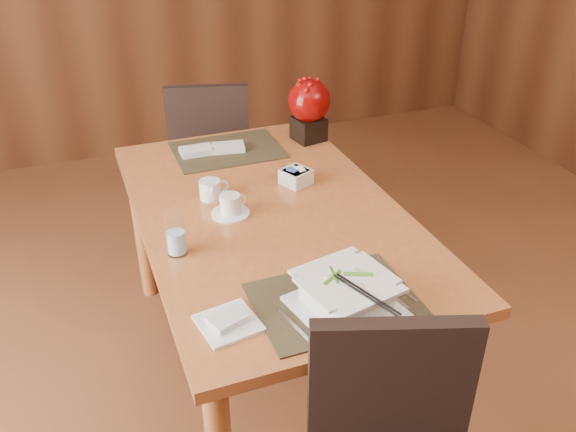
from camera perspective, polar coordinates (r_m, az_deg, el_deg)
name	(u,v)px	position (r m, az deg, el deg)	size (l,w,h in m)	color
dining_table	(271,234)	(2.21, -1.64, -1.67)	(0.90, 1.50, 0.75)	#AA5F2F
placemat_near	(335,300)	(1.74, 4.39, -7.88)	(0.45, 0.33, 0.01)	black
placemat_far	(228,150)	(2.63, -5.67, 6.15)	(0.45, 0.33, 0.01)	black
soup_setting	(346,295)	(1.68, 5.48, -7.39)	(0.31, 0.31, 0.11)	white
coffee_cup	(230,206)	(2.13, -5.43, 0.91)	(0.13, 0.13, 0.08)	white
water_glass	(176,234)	(1.92, -10.47, -1.63)	(0.06, 0.06, 0.15)	silver
creamer_jug	(210,190)	(2.24, -7.30, 2.46)	(0.10, 0.10, 0.07)	white
sugar_caddy	(296,177)	(2.33, 0.74, 3.68)	(0.10, 0.10, 0.06)	white
berry_decor	(309,106)	(2.67, 1.99, 10.21)	(0.19, 0.19, 0.27)	black
napkins_far	(215,149)	(2.61, -6.87, 6.26)	(0.27, 0.10, 0.02)	silver
bread_plate	(228,323)	(1.66, -5.60, -9.96)	(0.15, 0.15, 0.01)	white
far_chair	(211,152)	(3.22, -7.24, 5.97)	(0.51, 0.51, 0.90)	black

